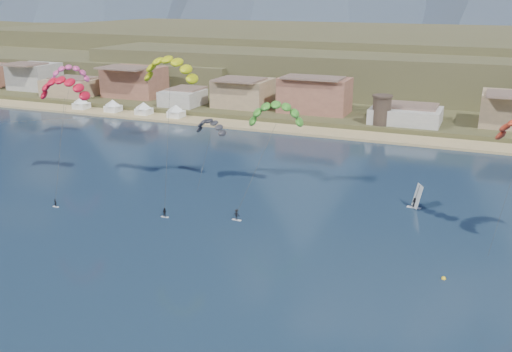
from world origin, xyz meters
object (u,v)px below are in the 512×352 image
(buoy, at_px, (444,278))
(watchtower, at_px, (382,110))
(windsurfer, at_px, (416,201))
(kitesurfer_green, at_px, (276,110))
(kitesurfer_red, at_px, (63,84))
(kitesurfer_yellow, at_px, (169,65))

(buoy, bearing_deg, watchtower, 106.17)
(watchtower, xyz_separation_m, windsurfer, (17.67, -59.74, -4.93))
(kitesurfer_green, height_order, windsurfer, kitesurfer_green)
(watchtower, relative_size, kitesurfer_red, 0.34)
(kitesurfer_red, bearing_deg, watchtower, 55.06)
(kitesurfer_red, bearing_deg, buoy, -10.72)
(kitesurfer_yellow, distance_m, buoy, 60.66)
(windsurfer, distance_m, buoy, 27.92)
(kitesurfer_red, relative_size, windsurfer, 5.51)
(watchtower, distance_m, kitesurfer_red, 89.35)
(watchtower, relative_size, kitesurfer_yellow, 0.30)
(kitesurfer_green, bearing_deg, buoy, -35.88)
(kitesurfer_yellow, bearing_deg, kitesurfer_red, -173.51)
(kitesurfer_yellow, relative_size, kitesurfer_green, 1.29)
(watchtower, bearing_deg, buoy, -73.83)
(kitesurfer_green, bearing_deg, windsurfer, 4.16)
(windsurfer, bearing_deg, watchtower, 106.47)
(kitesurfer_red, bearing_deg, windsurfer, 10.43)
(kitesurfer_yellow, xyz_separation_m, windsurfer, (45.14, 9.94, -23.72))
(windsurfer, bearing_deg, kitesurfer_red, -169.57)
(watchtower, height_order, buoy, watchtower)
(watchtower, distance_m, windsurfer, 62.49)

